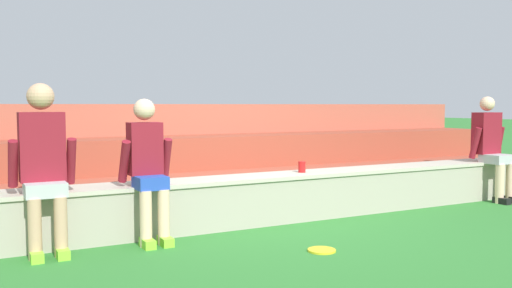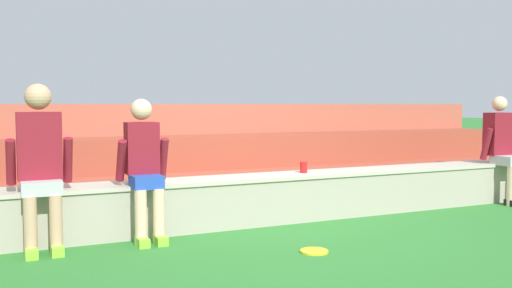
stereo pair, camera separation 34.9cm
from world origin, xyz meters
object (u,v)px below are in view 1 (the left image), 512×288
object	(u,v)px
person_left_of_center	(148,166)
person_far_left	(43,161)
person_center	(492,145)
plastic_cup_middle	(302,167)
frisbee	(322,250)

from	to	relation	value
person_left_of_center	person_far_left	bearing A→B (deg)	179.38
person_center	plastic_cup_middle	size ratio (longest dim) A/B	11.20
person_left_of_center	plastic_cup_middle	xyz separation A→B (m)	(1.87, 0.25, -0.13)
person_center	plastic_cup_middle	world-z (taller)	person_center
person_center	plastic_cup_middle	distance (m)	2.88
person_left_of_center	frisbee	bearing A→B (deg)	-41.18
frisbee	person_far_left	bearing A→B (deg)	153.19
person_far_left	plastic_cup_middle	xyz separation A→B (m)	(2.79, 0.24, -0.22)
person_left_of_center	plastic_cup_middle	world-z (taller)	person_left_of_center
frisbee	person_left_of_center	bearing A→B (deg)	138.82
person_left_of_center	plastic_cup_middle	size ratio (longest dim) A/B	10.76
person_far_left	person_left_of_center	world-z (taller)	person_far_left
person_far_left	person_center	world-z (taller)	person_far_left
person_far_left	person_left_of_center	size ratio (longest dim) A/B	1.10
person_left_of_center	frisbee	xyz separation A→B (m)	(1.23, -1.07, -0.70)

